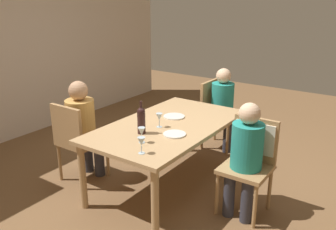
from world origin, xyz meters
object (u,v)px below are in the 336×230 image
(person_man_bearded, at_px, (224,103))
(wine_glass_near_right, at_px, (159,117))
(chair_right_end, at_px, (216,110))
(dinner_plate_guest_left, at_px, (175,134))
(person_man_guest, at_px, (246,152))
(wine_glass_centre, at_px, (142,132))
(dinner_plate_host, at_px, (174,116))
(chair_far_left, at_px, (76,138))
(person_woman_host, at_px, (83,124))
(chair_near, at_px, (251,152))
(wine_glass_near_left, at_px, (141,142))
(wine_bottle_tall_green, at_px, (141,120))
(dining_table, at_px, (168,131))

(person_man_bearded, xyz_separation_m, wine_glass_near_right, (-1.41, 0.05, 0.19))
(chair_right_end, xyz_separation_m, dinner_plate_guest_left, (-1.50, -0.31, 0.20))
(person_man_guest, xyz_separation_m, wine_glass_centre, (-0.52, 0.81, 0.19))
(dinner_plate_host, bearing_deg, wine_glass_near_right, -171.87)
(chair_right_end, bearing_deg, chair_far_left, -24.39)
(wine_glass_centre, relative_size, dinner_plate_host, 0.63)
(chair_far_left, height_order, person_woman_host, person_woman_host)
(chair_right_end, xyz_separation_m, person_man_guest, (-1.31, -0.98, 0.11))
(person_woman_host, bearing_deg, chair_near, 15.76)
(chair_far_left, xyz_separation_m, chair_right_end, (1.77, -0.80, 0.00))
(chair_near, bearing_deg, wine_glass_near_right, 15.38)
(wine_glass_centre, xyz_separation_m, dinner_plate_guest_left, (0.33, -0.14, -0.10))
(person_man_guest, distance_m, wine_glass_near_left, 0.99)
(chair_far_left, distance_m, person_man_guest, 1.85)
(person_man_bearded, relative_size, wine_glass_centre, 7.47)
(wine_bottle_tall_green, height_order, wine_glass_centre, wine_bottle_tall_green)
(wine_glass_near_left, bearing_deg, wine_bottle_tall_green, 38.61)
(chair_right_end, distance_m, person_woman_host, 1.85)
(dining_table, relative_size, wine_glass_near_left, 12.11)
(person_man_guest, bearing_deg, dinner_plate_host, -14.49)
(person_man_bearded, xyz_separation_m, person_man_guest, (-1.31, -0.87, 0.00))
(chair_far_left, distance_m, person_man_bearded, 2.00)
(person_man_guest, xyz_separation_m, wine_glass_near_left, (-0.71, 0.66, 0.19))
(chair_near, bearing_deg, dinner_plate_guest_left, 27.13)
(wine_glass_near_left, relative_size, wine_glass_centre, 1.00)
(person_man_bearded, distance_m, person_man_guest, 1.57)
(wine_glass_near_right, height_order, dinner_plate_guest_left, wine_glass_near_right)
(dining_table, distance_m, person_woman_host, 0.97)
(wine_glass_near_left, bearing_deg, wine_glass_centre, 38.21)
(person_man_guest, distance_m, dinner_plate_host, 1.00)
(dining_table, relative_size, person_woman_host, 1.56)
(wine_glass_near_left, distance_m, wine_glass_centre, 0.24)
(chair_right_end, distance_m, chair_near, 1.52)
(person_woman_host, bearing_deg, person_man_guest, 11.23)
(wine_glass_near_right, height_order, dinner_plate_host, wine_glass_near_right)
(person_man_guest, distance_m, dinner_plate_guest_left, 0.70)
(person_man_guest, bearing_deg, chair_near, -90.00)
(person_woman_host, xyz_separation_m, wine_glass_centre, (-0.17, -0.98, 0.17))
(dining_table, xyz_separation_m, chair_right_end, (1.28, 0.09, -0.12))
(wine_glass_near_right, distance_m, dinner_plate_guest_left, 0.28)
(wine_bottle_tall_green, relative_size, dinner_plate_host, 1.39)
(chair_near, relative_size, wine_glass_centre, 6.17)
(wine_bottle_tall_green, bearing_deg, dinner_plate_guest_left, -62.88)
(chair_near, height_order, wine_glass_centre, chair_near)
(dinner_plate_host, height_order, dinner_plate_guest_left, same)
(chair_near, relative_size, wine_glass_near_left, 6.17)
(wine_glass_near_left, distance_m, dinner_plate_guest_left, 0.53)
(chair_far_left, height_order, wine_glass_near_left, chair_far_left)
(chair_far_left, xyz_separation_m, wine_glass_near_right, (0.37, -0.87, 0.30))
(chair_far_left, xyz_separation_m, dinner_plate_host, (0.72, -0.82, 0.20))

